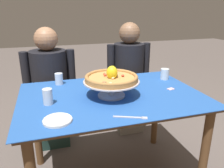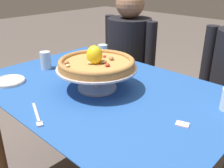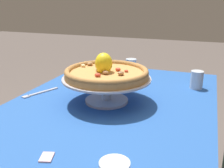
% 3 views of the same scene
% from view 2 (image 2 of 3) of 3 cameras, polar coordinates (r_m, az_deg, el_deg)
% --- Properties ---
extents(dining_table, '(1.30, 0.89, 0.75)m').
position_cam_2_polar(dining_table, '(1.33, -2.12, -5.02)').
color(dining_table, brown).
rests_on(dining_table, ground).
extents(pizza_stand, '(0.39, 0.39, 0.11)m').
position_cam_2_polar(pizza_stand, '(1.24, -3.43, 2.37)').
color(pizza_stand, '#B7B7C1').
rests_on(pizza_stand, dining_table).
extents(pizza, '(0.37, 0.37, 0.11)m').
position_cam_2_polar(pizza, '(1.22, -3.53, 4.87)').
color(pizza, '#BC8447').
rests_on(pizza, pizza_stand).
extents(water_glass_back_left, '(0.06, 0.06, 0.09)m').
position_cam_2_polar(water_glass_back_left, '(1.72, -2.10, 7.14)').
color(water_glass_back_left, silver).
rests_on(water_glass_back_left, dining_table).
extents(water_glass_side_left, '(0.06, 0.06, 0.11)m').
position_cam_2_polar(water_glass_side_left, '(1.57, -14.71, 4.96)').
color(water_glass_side_left, silver).
rests_on(water_glass_side_left, dining_table).
extents(side_plate, '(0.16, 0.16, 0.02)m').
position_cam_2_polar(side_plate, '(1.44, -22.17, 0.64)').
color(side_plate, silver).
rests_on(side_plate, dining_table).
extents(dinner_fork, '(0.19, 0.09, 0.01)m').
position_cam_2_polar(dinner_fork, '(1.07, -16.54, -6.81)').
color(dinner_fork, '#B7B7C1').
rests_on(dinner_fork, dining_table).
extents(sugar_packet, '(0.06, 0.05, 0.00)m').
position_cam_2_polar(sugar_packet, '(1.01, 15.59, -8.73)').
color(sugar_packet, beige).
rests_on(sugar_packet, dining_table).
extents(diner_left, '(0.50, 0.34, 1.18)m').
position_cam_2_polar(diner_left, '(2.08, 3.71, 3.87)').
color(diner_left, '#1E3833').
rests_on(diner_left, ground).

